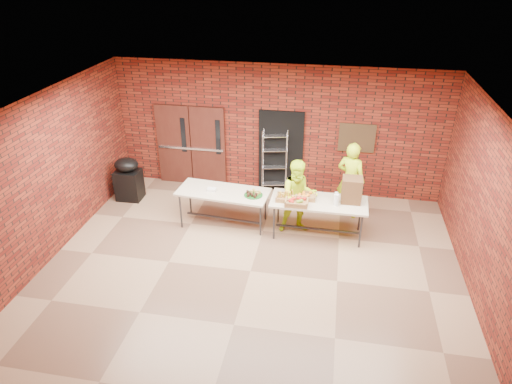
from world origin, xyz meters
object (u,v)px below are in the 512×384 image
Objects in this scene: table_right at (319,204)px; volunteer_man at (298,197)px; table_left at (223,194)px; wire_rack at (275,162)px; volunteer_woman at (350,180)px; coffee_dispenser at (352,190)px; covered_grill at (128,179)px.

volunteer_man is (-0.44, 0.10, 0.07)m from table_right.
volunteer_man is at bearing 5.80° from table_left.
table_right is at bearing 2.93° from table_left.
volunteer_man is (1.65, 0.02, 0.08)m from table_left.
table_left is (-0.89, -1.71, -0.07)m from wire_rack.
volunteer_woman is at bearing 57.16° from table_right.
table_right is 1.22× the size of volunteer_man.
table_left is 1.02× the size of table_right.
wire_rack is 0.92× the size of volunteer_woman.
coffee_dispenser is 0.50× the size of covered_grill.
volunteer_woman is at bearing 90.40° from coffee_dispenser.
table_right is 3.76× the size of coffee_dispenser.
table_right is 1.87× the size of covered_grill.
covered_grill is at bearing 26.21° from volunteer_woman.
covered_grill is 0.60× the size of volunteer_woman.
coffee_dispenser is at bearing 114.79° from volunteer_woman.
table_right is 1.13× the size of volunteer_woman.
coffee_dispenser reaches higher than covered_grill.
covered_grill reaches higher than table_right.
wire_rack is 3.60m from covered_grill.
volunteer_man is (0.76, -1.69, 0.00)m from wire_rack.
covered_grill is 0.65× the size of volunteer_man.
table_right is (2.09, -0.08, 0.01)m from table_left.
covered_grill is 5.31m from volunteer_woman.
covered_grill is at bearing 155.69° from volunteer_man.
volunteer_man reaches higher than covered_grill.
volunteer_man is at bearing -77.74° from wire_rack.
table_left is at bearing 42.56° from volunteer_woman.
coffee_dispenser is (2.73, 0.03, 0.34)m from table_left.
wire_rack is 1.85m from volunteer_man.
wire_rack reaches higher than table_left.
table_right is (1.20, -1.79, -0.07)m from wire_rack.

